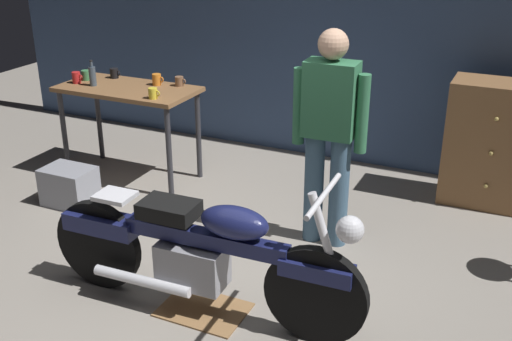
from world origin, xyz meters
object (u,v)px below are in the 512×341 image
object	(u,v)px
motorcycle	(201,251)
mug_green_speckled	(86,75)
wooden_dresser	(494,144)
storage_bin	(69,186)
mug_brown_stoneware	(179,81)
mug_black_matte	(114,73)
bottle	(92,76)
person_standing	(329,130)
mug_yellow_tall	(153,93)
mug_red_diner	(77,78)
mug_orange_travel	(157,80)

from	to	relation	value
motorcycle	mug_green_speckled	world-z (taller)	motorcycle
wooden_dresser	storage_bin	bearing A→B (deg)	-154.47
mug_brown_stoneware	mug_black_matte	xyz separation A→B (m)	(-0.73, -0.02, 0.00)
mug_black_matte	bottle	xyz separation A→B (m)	(-0.01, -0.31, 0.05)
person_standing	mug_yellow_tall	bearing A→B (deg)	-8.76
mug_red_diner	bottle	world-z (taller)	bottle
mug_green_speckled	mug_black_matte	size ratio (longest dim) A/B	1.07
mug_red_diner	mug_black_matte	world-z (taller)	mug_red_diner
wooden_dresser	mug_red_diner	world-z (taller)	wooden_dresser
storage_bin	mug_orange_travel	world-z (taller)	mug_orange_travel
mug_red_diner	mug_orange_travel	bearing A→B (deg)	19.75
motorcycle	storage_bin	distance (m)	2.08
mug_red_diner	mug_black_matte	xyz separation A→B (m)	(0.21, 0.31, -0.01)
mug_black_matte	mug_yellow_tall	xyz separation A→B (m)	(0.74, -0.43, -0.00)
mug_black_matte	mug_orange_travel	xyz separation A→B (m)	(0.52, -0.04, 0.01)
mug_red_diner	mug_green_speckled	bearing A→B (deg)	87.02
mug_orange_travel	wooden_dresser	bearing A→B (deg)	12.69
mug_orange_travel	mug_yellow_tall	world-z (taller)	mug_orange_travel
mug_orange_travel	bottle	bearing A→B (deg)	-153.12
motorcycle	wooden_dresser	bearing A→B (deg)	56.97
bottle	mug_red_diner	bearing A→B (deg)	177.94
mug_red_diner	mug_brown_stoneware	bearing A→B (deg)	19.17
motorcycle	mug_red_diner	bearing A→B (deg)	142.70
person_standing	mug_brown_stoneware	world-z (taller)	person_standing
person_standing	mug_red_diner	bearing A→B (deg)	-8.98
motorcycle	bottle	distance (m)	2.61
mug_brown_stoneware	wooden_dresser	bearing A→B (deg)	12.35
motorcycle	mug_brown_stoneware	size ratio (longest dim) A/B	19.86
person_standing	mug_brown_stoneware	size ratio (longest dim) A/B	15.13
person_standing	mug_orange_travel	size ratio (longest dim) A/B	14.13
mug_orange_travel	mug_yellow_tall	distance (m)	0.45
mug_red_diner	mug_orange_travel	size ratio (longest dim) A/B	0.97
person_standing	mug_red_diner	xyz separation A→B (m)	(-2.62, 0.34, 0.03)
storage_bin	mug_red_diner	bearing A→B (deg)	118.73
wooden_dresser	mug_yellow_tall	xyz separation A→B (m)	(-2.76, -1.06, 0.40)
person_standing	storage_bin	bearing A→B (deg)	6.58
mug_yellow_tall	bottle	distance (m)	0.76
person_standing	storage_bin	distance (m)	2.41
wooden_dresser	mug_orange_travel	bearing A→B (deg)	-167.31
person_standing	mug_green_speckled	xyz separation A→B (m)	(-2.62, 0.47, 0.02)
mug_brown_stoneware	mug_yellow_tall	xyz separation A→B (m)	(0.01, -0.45, 0.00)
storage_bin	bottle	xyz separation A→B (m)	(-0.17, 0.66, 0.83)
motorcycle	mug_green_speckled	size ratio (longest dim) A/B	18.03
person_standing	mug_green_speckled	world-z (taller)	person_standing
person_standing	bottle	distance (m)	2.45
mug_black_matte	bottle	size ratio (longest dim) A/B	0.47
storage_bin	mug_yellow_tall	size ratio (longest dim) A/B	3.96
mug_black_matte	mug_yellow_tall	world-z (taller)	same
mug_orange_travel	mug_black_matte	bearing A→B (deg)	175.09
wooden_dresser	mug_red_diner	xyz separation A→B (m)	(-3.71, -0.93, 0.40)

